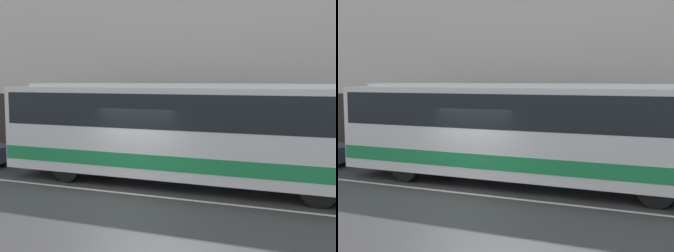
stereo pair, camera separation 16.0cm
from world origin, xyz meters
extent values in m
plane|color=#38383A|center=(0.00, 0.00, 0.00)|extent=(60.00, 60.00, 0.00)
cube|color=gray|center=(0.00, 5.26, 0.06)|extent=(60.00, 2.53, 0.13)
cube|color=silver|center=(0.00, 6.68, 5.34)|extent=(60.00, 0.30, 10.69)
cube|color=#2D2B28|center=(0.00, 6.51, 1.34)|extent=(60.00, 0.06, 2.67)
cube|color=beige|center=(0.00, 0.00, 0.00)|extent=(54.00, 0.14, 0.01)
cube|color=white|center=(0.95, 1.79, 1.74)|extent=(12.00, 2.59, 2.78)
cube|color=#1E8C4C|center=(0.95, 1.79, 0.90)|extent=(11.94, 2.61, 0.45)
cube|color=black|center=(0.95, 1.79, 2.43)|extent=(11.64, 2.61, 1.06)
cube|color=white|center=(0.95, 1.79, 3.19)|extent=(10.20, 2.20, 0.12)
cylinder|color=black|center=(5.35, 0.65, 0.51)|extent=(1.01, 0.28, 1.01)
cylinder|color=black|center=(5.35, 2.92, 0.51)|extent=(1.01, 0.28, 1.01)
cylinder|color=black|center=(-2.65, 0.65, 0.51)|extent=(1.01, 0.28, 1.01)
cylinder|color=black|center=(-2.65, 2.92, 0.51)|extent=(1.01, 0.28, 1.01)
cylinder|color=black|center=(-6.98, 2.60, 0.33)|extent=(0.66, 0.20, 0.66)
cylinder|color=maroon|center=(-3.16, 5.49, 0.84)|extent=(0.36, 0.36, 1.43)
sphere|color=tan|center=(-3.16, 5.49, 1.69)|extent=(0.26, 0.26, 0.26)
camera|label=1|loc=(6.43, -12.07, 3.39)|focal=50.00mm
camera|label=2|loc=(6.58, -12.01, 3.39)|focal=50.00mm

